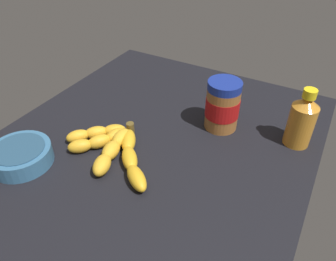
# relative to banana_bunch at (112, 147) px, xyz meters

# --- Properties ---
(ground_plane) EXTENTS (0.88, 0.75, 0.04)m
(ground_plane) POSITION_rel_banana_bunch_xyz_m (-0.08, 0.07, -0.04)
(ground_plane) COLOR black
(banana_bunch) EXTENTS (0.19, 0.28, 0.04)m
(banana_bunch) POSITION_rel_banana_bunch_xyz_m (0.00, 0.00, 0.00)
(banana_bunch) COLOR gold
(banana_bunch) RESTS_ON ground_plane
(peanut_butter_jar) EXTENTS (0.09, 0.09, 0.13)m
(peanut_butter_jar) POSITION_rel_banana_bunch_xyz_m (-0.23, 0.19, 0.05)
(peanut_butter_jar) COLOR #9E602D
(peanut_butter_jar) RESTS_ON ground_plane
(honey_bottle) EXTENTS (0.06, 0.06, 0.15)m
(honey_bottle) POSITION_rel_banana_bunch_xyz_m (-0.25, 0.38, 0.05)
(honey_bottle) COLOR orange
(honey_bottle) RESTS_ON ground_plane
(small_bowl) EXTENTS (0.14, 0.14, 0.04)m
(small_bowl) POSITION_rel_banana_bunch_xyz_m (0.13, -0.16, 0.00)
(small_bowl) COLOR teal
(small_bowl) RESTS_ON ground_plane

